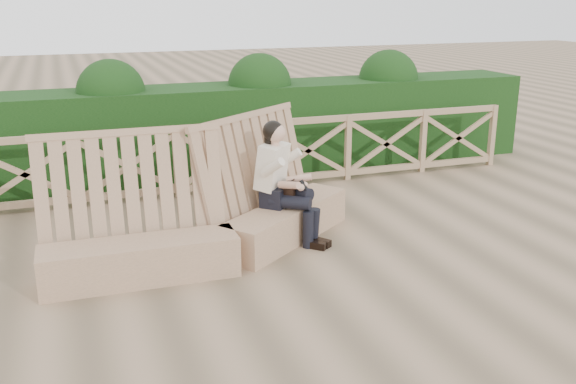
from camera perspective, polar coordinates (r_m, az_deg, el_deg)
name	(u,v)px	position (r m, az deg, el deg)	size (l,w,h in m)	color
ground	(302,281)	(7.05, 1.24, -7.91)	(60.00, 60.00, 0.00)	brown
bench	(215,224)	(7.59, -6.50, -2.88)	(3.94, 1.91, 1.58)	#8C6950
woman	(282,179)	(7.92, -0.54, 1.16)	(0.88, 0.92, 1.53)	black
guardrail	(222,158)	(10.03, -5.89, 3.04)	(10.10, 0.09, 1.10)	#8E7153
hedge	(205,131)	(11.13, -7.42, 5.43)	(12.00, 1.20, 1.50)	black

